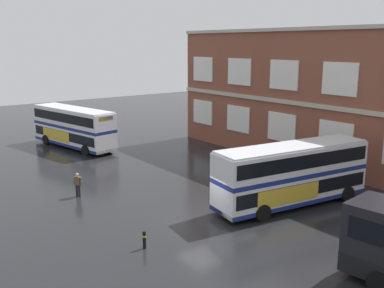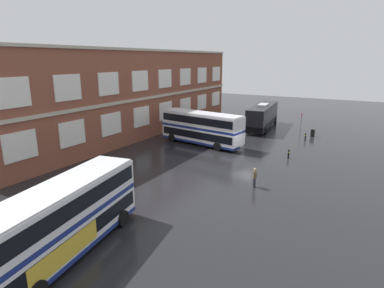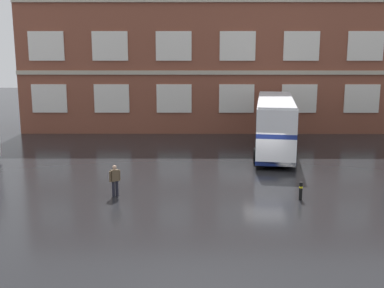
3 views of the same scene
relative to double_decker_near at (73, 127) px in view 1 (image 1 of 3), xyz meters
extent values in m
plane|color=black|center=(23.04, 0.41, -2.15)|extent=(120.00, 120.00, 0.00)
cube|color=#B2A893|center=(25.17, 12.33, 3.36)|extent=(44.54, 0.16, 0.36)
cube|color=#B2A893|center=(25.17, 12.36, 9.47)|extent=(44.54, 0.28, 0.30)
cube|color=silver|center=(5.69, 12.35, 1.06)|extent=(3.12, 0.12, 2.52)
cube|color=silver|center=(11.26, 12.35, 1.06)|extent=(3.12, 0.12, 2.52)
cube|color=silver|center=(16.82, 12.35, 1.06)|extent=(3.12, 0.12, 2.52)
cube|color=silver|center=(22.39, 12.35, 1.06)|extent=(3.12, 0.12, 2.52)
cube|color=silver|center=(5.69, 12.35, 5.65)|extent=(3.12, 0.12, 2.52)
cube|color=silver|center=(11.26, 12.35, 5.65)|extent=(3.12, 0.12, 2.52)
cube|color=silver|center=(16.82, 12.35, 5.65)|extent=(3.12, 0.12, 2.52)
cube|color=silver|center=(22.39, 12.35, 5.65)|extent=(3.12, 0.12, 2.52)
cube|color=silver|center=(0.00, 0.00, -0.92)|extent=(11.28, 4.52, 1.75)
cube|color=black|center=(0.00, 0.00, -0.71)|extent=(10.86, 4.48, 0.90)
cube|color=navy|center=(0.00, 0.00, 0.10)|extent=(11.28, 4.52, 0.30)
cube|color=silver|center=(0.00, 0.00, 1.03)|extent=(11.28, 4.52, 1.55)
cube|color=black|center=(0.00, 0.00, 1.10)|extent=(10.86, 4.48, 0.90)
cube|color=navy|center=(0.00, 0.00, -1.66)|extent=(11.28, 4.54, 0.28)
cube|color=silver|center=(0.00, 0.00, 1.86)|extent=(11.05, 4.38, 0.12)
cube|color=gold|center=(-1.06, -1.51, -0.84)|extent=(4.76, 0.92, 1.10)
cube|color=yellow|center=(5.38, 1.00, 1.45)|extent=(0.36, 1.64, 0.40)
cylinder|color=black|center=(4.02, -0.55, -1.63)|extent=(1.08, 0.50, 1.04)
cylinder|color=black|center=(3.55, 1.96, -1.63)|extent=(1.08, 0.50, 1.04)
cylinder|color=black|center=(-3.01, -1.86, -1.63)|extent=(1.08, 0.50, 1.04)
cylinder|color=black|center=(-3.48, 0.65, -1.63)|extent=(1.08, 0.50, 1.04)
cube|color=silver|center=(24.57, 4.65, -0.92)|extent=(4.13, 11.25, 1.75)
cube|color=black|center=(24.57, 4.65, -0.71)|extent=(4.11, 10.83, 0.90)
cube|color=navy|center=(24.57, 4.65, 0.10)|extent=(4.13, 11.25, 0.30)
cube|color=silver|center=(24.57, 4.65, 1.03)|extent=(4.13, 11.25, 1.55)
cube|color=black|center=(24.57, 4.65, 1.10)|extent=(4.11, 10.83, 0.90)
cube|color=navy|center=(24.57, 4.65, -1.66)|extent=(4.15, 11.26, 0.28)
cube|color=silver|center=(24.57, 4.65, 1.86)|extent=(4.00, 11.02, 0.12)
cube|color=gold|center=(25.65, 3.15, -0.84)|extent=(0.74, 4.79, 1.10)
cube|color=yellow|center=(25.37, 10.06, 1.45)|extent=(1.65, 0.30, 0.40)
cylinder|color=black|center=(26.39, 8.27, -1.63)|extent=(0.47, 1.08, 1.04)
cylinder|color=black|center=(23.87, 8.64, -1.63)|extent=(0.47, 1.08, 1.04)
cylinder|color=black|center=(25.35, 1.19, -1.63)|extent=(0.47, 1.08, 1.04)
cylinder|color=black|center=(22.82, 1.57, -1.63)|extent=(0.47, 1.08, 1.04)
cylinder|color=black|center=(33.90, -0.73, -1.63)|extent=(1.07, 0.43, 1.04)
cylinder|color=black|center=(14.53, -5.78, -1.72)|extent=(0.22, 0.22, 0.85)
cylinder|color=black|center=(14.36, -5.89, -1.72)|extent=(0.22, 0.22, 0.85)
cube|color=brown|center=(14.45, -5.83, -1.00)|extent=(0.47, 0.42, 0.60)
cylinder|color=brown|center=(14.66, -5.69, -1.03)|extent=(0.15, 0.15, 0.57)
cylinder|color=brown|center=(14.23, -5.98, -1.03)|extent=(0.15, 0.15, 0.57)
sphere|color=tan|center=(14.45, -5.83, -0.56)|extent=(0.22, 0.22, 0.22)
cylinder|color=black|center=(24.14, -6.37, -1.67)|extent=(0.18, 0.18, 0.95)
cylinder|color=yellow|center=(24.14, -6.37, -1.47)|extent=(0.19, 0.19, 0.08)
camera|label=1|loc=(42.55, -17.36, 8.29)|focal=41.39mm
camera|label=2|loc=(-9.96, -13.74, 8.36)|focal=29.81mm
camera|label=3|loc=(18.64, -30.00, 5.69)|focal=44.61mm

